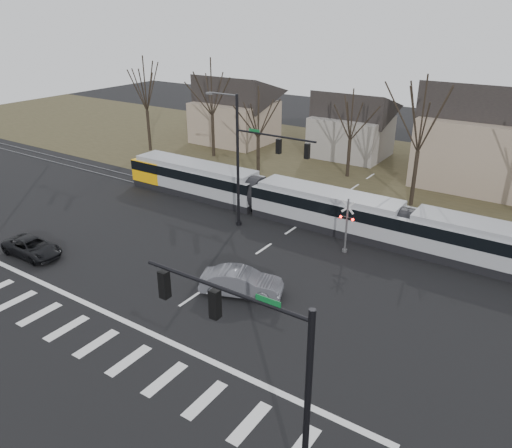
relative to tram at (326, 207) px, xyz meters
The scene contains 16 objects.
ground 16.19m from the tram, 96.55° to the right, with size 140.00×140.00×0.00m, color black.
grass_verge 16.19m from the tram, 96.55° to the left, with size 140.00×28.00×0.01m, color #38331E.
crosswalk 20.15m from the tram, 95.24° to the right, with size 27.00×2.60×0.01m.
stop_line 17.97m from the tram, 95.89° to the right, with size 28.00×0.35×0.01m, color silver.
lane_dashes 2.45m from the tram, behind, with size 0.18×30.00×0.01m.
rail_pair 2.45m from the tram, behind, with size 90.00×1.52×0.06m.
tram is the anchor object (origin of this frame).
sedan 11.93m from the tram, 88.11° to the right, with size 5.21×3.45×1.62m, color #55565E.
suv 21.55m from the tram, 132.74° to the right, with size 4.65×2.26×1.28m, color black.
signal_pole_near_right 23.77m from the tram, 69.38° to the right, with size 6.72×0.44×8.00m.
signal_pole_far 6.84m from the tram, 140.48° to the right, with size 9.28×0.44×10.20m.
rail_crossing_signal 4.51m from the tram, 45.38° to the right, with size 1.08×0.36×4.00m.
tree_row 10.55m from the tram, 89.06° to the left, with size 59.20×7.20×10.00m.
house_a 28.44m from the tram, 140.50° to the left, with size 9.72×8.64×8.60m.
house_b 21.26m from the tram, 108.87° to the left, with size 8.64×7.56×7.65m.
house_c 18.80m from the tram, 67.15° to the left, with size 10.80×8.64×10.10m.
Camera 1 is at (17.37, -16.90, 15.93)m, focal length 35.00 mm.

